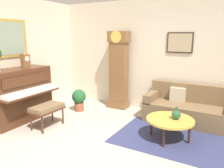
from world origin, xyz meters
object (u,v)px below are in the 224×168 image
object	(u,v)px
coffee_table	(170,120)
potted_plant	(79,99)
mantel_clock	(25,60)
couch	(189,109)
piano_bench	(47,109)
grandfather_clock	(119,72)
piano	(19,95)
green_jug	(176,115)

from	to	relation	value
coffee_table	potted_plant	world-z (taller)	potted_plant
coffee_table	mantel_clock	world-z (taller)	mantel_clock
couch	potted_plant	xyz separation A→B (m)	(-2.63, -0.62, 0.01)
couch	potted_plant	distance (m)	2.70
piano_bench	coffee_table	size ratio (longest dim) A/B	0.80
coffee_table	couch	bearing A→B (deg)	82.19
coffee_table	mantel_clock	bearing A→B (deg)	-171.04
mantel_clock	potted_plant	distance (m)	1.60
couch	coffee_table	world-z (taller)	couch
grandfather_clock	couch	xyz separation A→B (m)	(1.87, -0.13, -0.65)
piano	couch	size ratio (longest dim) A/B	0.76
couch	potted_plant	size ratio (longest dim) A/B	3.39
grandfather_clock	coffee_table	world-z (taller)	grandfather_clock
grandfather_clock	coffee_table	xyz separation A→B (m)	(1.72, -1.19, -0.59)
piano	mantel_clock	world-z (taller)	mantel_clock
piano_bench	mantel_clock	bearing A→B (deg)	165.19
mantel_clock	potted_plant	size ratio (longest dim) A/B	0.68
piano	couch	distance (m)	3.84
mantel_clock	green_jug	xyz separation A→B (m)	(3.32, 0.55, -0.88)
coffee_table	piano	bearing A→B (deg)	-166.94
couch	coffee_table	xyz separation A→B (m)	(-0.15, -1.06, 0.06)
coffee_table	green_jug	bearing A→B (deg)	23.79
grandfather_clock	green_jug	xyz separation A→B (m)	(1.82, -1.15, -0.48)
piano_bench	grandfather_clock	distance (m)	2.11
grandfather_clock	coffee_table	distance (m)	2.18
green_jug	grandfather_clock	bearing A→B (deg)	147.70
piano_bench	piano	bearing A→B (deg)	-178.18
coffee_table	piano_bench	bearing A→B (deg)	-163.34
piano	potted_plant	distance (m)	1.44
grandfather_clock	mantel_clock	xyz separation A→B (m)	(-1.50, -1.70, 0.41)
green_jug	piano_bench	bearing A→B (deg)	-163.06
couch	coffee_table	bearing A→B (deg)	-97.81
piano	piano_bench	distance (m)	0.84
grandfather_clock	couch	bearing A→B (deg)	-4.05
piano	mantel_clock	xyz separation A→B (m)	(0.00, 0.24, 0.76)
coffee_table	green_jug	xyz separation A→B (m)	(0.10, 0.04, 0.12)
piano_bench	green_jug	xyz separation A→B (m)	(2.51, 0.77, 0.08)
piano	potted_plant	world-z (taller)	piano
piano	piano_bench	world-z (taller)	piano
green_jug	potted_plant	size ratio (longest dim) A/B	0.43
piano	green_jug	world-z (taller)	piano
grandfather_clock	mantel_clock	size ratio (longest dim) A/B	5.34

